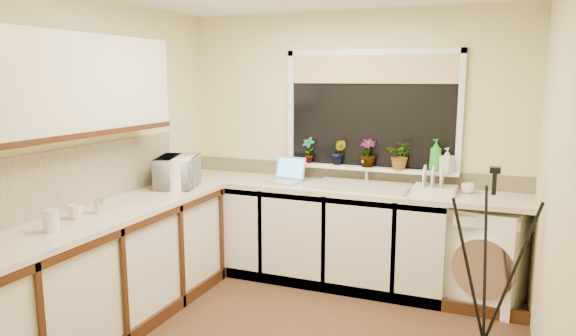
{
  "coord_description": "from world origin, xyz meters",
  "views": [
    {
      "loc": [
        1.3,
        -3.22,
        1.86
      ],
      "look_at": [
        -0.23,
        0.55,
        1.15
      ],
      "focal_mm": 32.8,
      "sensor_mm": 36.0,
      "label": 1
    }
  ],
  "objects_px": {
    "microwave": "(178,171)",
    "soap_bottle_green": "(436,155)",
    "glass_jug": "(51,221)",
    "plant_b": "(339,152)",
    "washing_machine": "(484,255)",
    "plant_d": "(401,155)",
    "plant_c": "(368,153)",
    "cup_back": "(468,188)",
    "dish_rack": "(435,189)",
    "cup_left": "(75,212)",
    "laptop": "(287,175)",
    "steel_jar": "(99,206)",
    "kettle": "(177,176)",
    "tripod": "(489,257)",
    "soap_bottle_clear": "(447,160)",
    "plant_a": "(309,150)"
  },
  "relations": [
    {
      "from": "microwave",
      "to": "soap_bottle_green",
      "type": "bearing_deg",
      "value": -90.23
    },
    {
      "from": "glass_jug",
      "to": "plant_b",
      "type": "distance_m",
      "value": 2.57
    },
    {
      "from": "washing_machine",
      "to": "plant_d",
      "type": "height_order",
      "value": "plant_d"
    },
    {
      "from": "plant_c",
      "to": "cup_back",
      "type": "relative_size",
      "value": 2.35
    },
    {
      "from": "dish_rack",
      "to": "cup_left",
      "type": "bearing_deg",
      "value": -138.6
    },
    {
      "from": "laptop",
      "to": "microwave",
      "type": "distance_m",
      "value": 0.99
    },
    {
      "from": "washing_machine",
      "to": "plant_c",
      "type": "distance_m",
      "value": 1.31
    },
    {
      "from": "steel_jar",
      "to": "plant_b",
      "type": "bearing_deg",
      "value": 55.43
    },
    {
      "from": "kettle",
      "to": "tripod",
      "type": "relative_size",
      "value": 0.19
    },
    {
      "from": "washing_machine",
      "to": "soap_bottle_clear",
      "type": "distance_m",
      "value": 0.84
    },
    {
      "from": "dish_rack",
      "to": "microwave",
      "type": "relative_size",
      "value": 0.72
    },
    {
      "from": "kettle",
      "to": "plant_a",
      "type": "distance_m",
      "value": 1.27
    },
    {
      "from": "tripod",
      "to": "plant_b",
      "type": "bearing_deg",
      "value": 166.24
    },
    {
      "from": "plant_a",
      "to": "plant_b",
      "type": "distance_m",
      "value": 0.3
    },
    {
      "from": "microwave",
      "to": "plant_a",
      "type": "bearing_deg",
      "value": -70.67
    },
    {
      "from": "plant_b",
      "to": "soap_bottle_green",
      "type": "height_order",
      "value": "soap_bottle_green"
    },
    {
      "from": "laptop",
      "to": "plant_b",
      "type": "height_order",
      "value": "plant_b"
    },
    {
      "from": "dish_rack",
      "to": "soap_bottle_clear",
      "type": "height_order",
      "value": "soap_bottle_clear"
    },
    {
      "from": "plant_d",
      "to": "soap_bottle_green",
      "type": "xyz_separation_m",
      "value": [
        0.3,
        0.02,
        0.01
      ]
    },
    {
      "from": "tripod",
      "to": "plant_b",
      "type": "height_order",
      "value": "plant_b"
    },
    {
      "from": "soap_bottle_green",
      "to": "laptop",
      "type": "bearing_deg",
      "value": -170.58
    },
    {
      "from": "plant_a",
      "to": "microwave",
      "type": "bearing_deg",
      "value": -140.29
    },
    {
      "from": "kettle",
      "to": "microwave",
      "type": "relative_size",
      "value": 0.49
    },
    {
      "from": "plant_c",
      "to": "plant_d",
      "type": "xyz_separation_m",
      "value": [
        0.3,
        -0.02,
        -0.0
      ]
    },
    {
      "from": "soap_bottle_clear",
      "to": "tripod",
      "type": "bearing_deg",
      "value": -66.49
    },
    {
      "from": "glass_jug",
      "to": "cup_left",
      "type": "relative_size",
      "value": 1.32
    },
    {
      "from": "plant_b",
      "to": "plant_c",
      "type": "bearing_deg",
      "value": -3.42
    },
    {
      "from": "kettle",
      "to": "cup_back",
      "type": "relative_size",
      "value": 2.2
    },
    {
      "from": "dish_rack",
      "to": "plant_d",
      "type": "bearing_deg",
      "value": 156.05
    },
    {
      "from": "plant_a",
      "to": "soap_bottle_green",
      "type": "distance_m",
      "value": 1.17
    },
    {
      "from": "microwave",
      "to": "plant_d",
      "type": "xyz_separation_m",
      "value": [
        1.82,
        0.75,
        0.14
      ]
    },
    {
      "from": "glass_jug",
      "to": "cup_left",
      "type": "distance_m",
      "value": 0.3
    },
    {
      "from": "kettle",
      "to": "glass_jug",
      "type": "relative_size",
      "value": 1.69
    },
    {
      "from": "plant_c",
      "to": "plant_d",
      "type": "height_order",
      "value": "plant_c"
    },
    {
      "from": "steel_jar",
      "to": "plant_a",
      "type": "height_order",
      "value": "plant_a"
    },
    {
      "from": "plant_d",
      "to": "cup_left",
      "type": "height_order",
      "value": "plant_d"
    },
    {
      "from": "plant_a",
      "to": "plant_b",
      "type": "xyz_separation_m",
      "value": [
        0.3,
        0.0,
        -0.01
      ]
    },
    {
      "from": "washing_machine",
      "to": "plant_d",
      "type": "relative_size",
      "value": 3.26
    },
    {
      "from": "glass_jug",
      "to": "cup_left",
      "type": "height_order",
      "value": "glass_jug"
    },
    {
      "from": "cup_back",
      "to": "plant_a",
      "type": "bearing_deg",
      "value": 175.43
    },
    {
      "from": "tripod",
      "to": "soap_bottle_green",
      "type": "height_order",
      "value": "soap_bottle_green"
    },
    {
      "from": "kettle",
      "to": "plant_c",
      "type": "bearing_deg",
      "value": 32.44
    },
    {
      "from": "plant_c",
      "to": "washing_machine",
      "type": "bearing_deg",
      "value": -10.07
    },
    {
      "from": "plant_d",
      "to": "plant_c",
      "type": "bearing_deg",
      "value": 176.55
    },
    {
      "from": "microwave",
      "to": "plant_b",
      "type": "height_order",
      "value": "plant_b"
    },
    {
      "from": "soap_bottle_green",
      "to": "cup_back",
      "type": "distance_m",
      "value": 0.39
    },
    {
      "from": "steel_jar",
      "to": "plant_a",
      "type": "relative_size",
      "value": 0.41
    },
    {
      "from": "washing_machine",
      "to": "tripod",
      "type": "height_order",
      "value": "tripod"
    },
    {
      "from": "steel_jar",
      "to": "cup_left",
      "type": "xyz_separation_m",
      "value": [
        -0.05,
        -0.18,
        -0.0
      ]
    },
    {
      "from": "plant_b",
      "to": "cup_back",
      "type": "relative_size",
      "value": 2.18
    }
  ]
}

